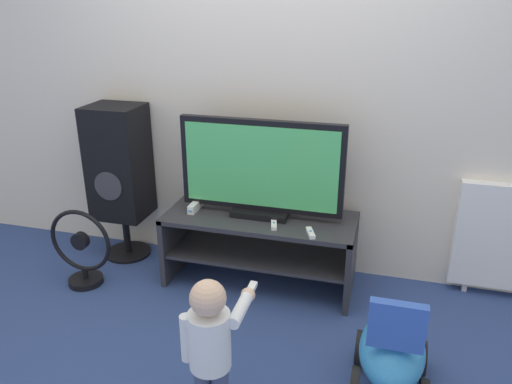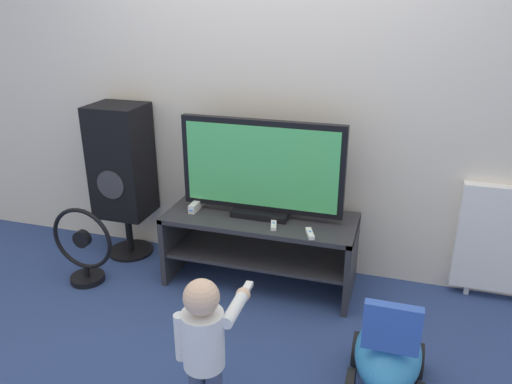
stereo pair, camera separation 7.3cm
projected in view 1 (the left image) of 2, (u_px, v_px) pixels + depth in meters
The scene contains 11 objects.
ground_plane at pixel (250, 301), 3.17m from camera, with size 16.00×16.00×0.00m, color navy.
wall_back at pixel (274, 80), 3.20m from camera, with size 10.00×0.06×2.60m.
tv_stand at pixel (260, 238), 3.27m from camera, with size 1.23×0.49×0.48m.
television at pixel (261, 170), 3.11m from camera, with size 1.04×0.20×0.63m.
game_console at pixel (196, 205), 3.31m from camera, with size 0.04×0.20×0.05m.
remote_primary at pixel (311, 233), 2.96m from camera, with size 0.08×0.13×0.03m.
remote_secondary at pixel (274, 224), 3.07m from camera, with size 0.06×0.13×0.03m.
child at pixel (211, 340), 2.15m from camera, with size 0.27×0.42×0.72m.
speaker_tower at pixel (119, 165), 3.49m from camera, with size 0.37×0.34×1.12m.
floor_fan at pixel (82, 251), 3.28m from camera, with size 0.44×0.23×0.54m.
ride_on_toy at pixel (392, 351), 2.39m from camera, with size 0.35×0.52×0.58m.
Camera 1 is at (0.75, -2.58, 1.81)m, focal length 35.00 mm.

